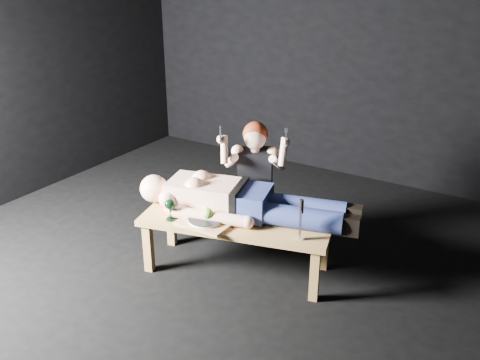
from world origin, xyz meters
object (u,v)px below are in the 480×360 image
(carving_knife, at_px, (301,220))
(kneeling_woman, at_px, (256,181))
(goblet, at_px, (170,210))
(table, at_px, (237,244))
(lying_man, at_px, (246,197))
(serving_tray, at_px, (206,222))

(carving_knife, bearing_deg, kneeling_woman, 127.52)
(kneeling_woman, bearing_deg, goblet, -136.39)
(table, height_order, lying_man, lying_man)
(goblet, bearing_deg, table, 34.50)
(lying_man, xyz_separation_m, kneeling_woman, (-0.14, 0.38, -0.03))
(lying_man, distance_m, goblet, 0.58)
(kneeling_woman, distance_m, carving_knife, 0.84)
(serving_tray, bearing_deg, goblet, -161.74)
(kneeling_woman, bearing_deg, serving_tray, -118.11)
(serving_tray, height_order, goblet, goblet)
(lying_man, bearing_deg, goblet, -153.68)
(table, xyz_separation_m, carving_knife, (0.55, -0.04, 0.38))
(goblet, xyz_separation_m, carving_knife, (0.96, 0.25, 0.07))
(table, xyz_separation_m, serving_tray, (-0.15, -0.20, 0.24))
(kneeling_woman, height_order, serving_tray, kneeling_woman)
(kneeling_woman, bearing_deg, carving_knife, -62.69)
(kneeling_woman, bearing_deg, table, -101.83)
(lying_man, height_order, carving_knife, carving_knife)
(serving_tray, relative_size, goblet, 2.26)
(serving_tray, bearing_deg, kneeling_woman, 86.76)
(goblet, distance_m, carving_knife, 1.00)
(serving_tray, distance_m, goblet, 0.28)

